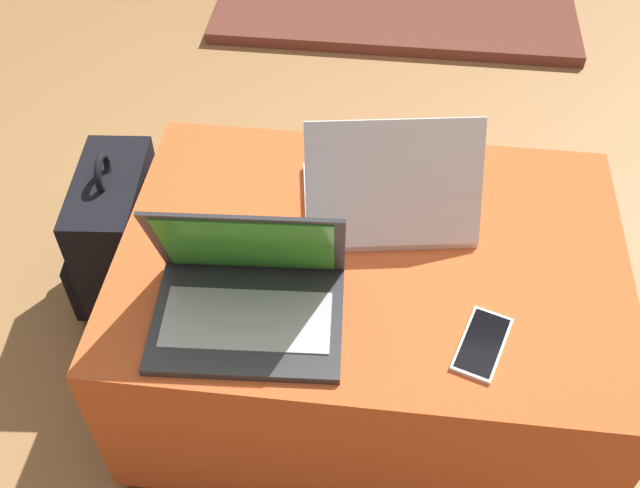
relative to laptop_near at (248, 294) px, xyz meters
name	(u,v)px	position (x,y,z in m)	size (l,w,h in m)	color
ground_plane	(362,378)	(0.22, 0.18, -0.52)	(14.00, 14.00, 0.00)	#9E7042
ottoman	(367,321)	(0.22, 0.18, -0.28)	(1.01, 0.71, 0.47)	maroon
laptop_near	(248,294)	(0.00, 0.00, 0.00)	(0.36, 0.27, 0.25)	#333338
laptop_far	(389,197)	(0.24, 0.28, 0.00)	(0.38, 0.30, 0.25)	silver
cell_phone	(482,344)	(0.43, -0.03, -0.05)	(0.12, 0.16, 0.01)	white
backpack	(119,242)	(-0.42, 0.38, -0.33)	(0.22, 0.34, 0.47)	black
fireplace_hearth	(394,15)	(0.22, 1.82, -0.50)	(1.40, 0.50, 0.04)	brown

